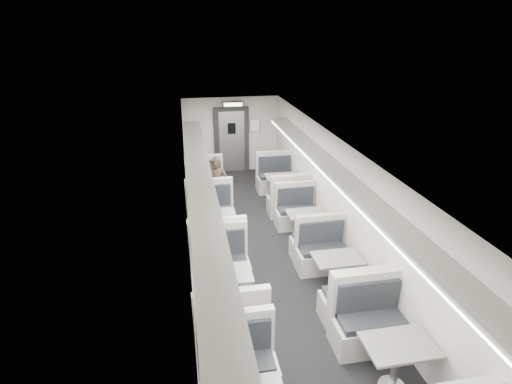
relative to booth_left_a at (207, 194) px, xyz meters
name	(u,v)px	position (x,y,z in m)	size (l,w,h in m)	color
room	(272,218)	(1.00, -3.27, 0.82)	(3.24, 12.24, 2.64)	black
booth_left_a	(207,194)	(0.00, 0.00, 0.00)	(1.05, 2.12, 1.14)	beige
booth_left_b	(214,230)	(0.00, -2.06, 0.02)	(1.10, 2.23, 1.19)	beige
booth_left_c	(225,292)	(0.00, -4.21, 0.01)	(1.07, 2.17, 1.16)	beige
booth_right_a	(282,189)	(2.00, 0.01, 0.00)	(1.05, 2.13, 1.14)	beige
booth_right_b	(305,227)	(2.00, -2.16, -0.02)	(0.98, 1.98, 1.06)	beige
booth_right_c	(336,274)	(2.00, -4.02, -0.02)	(1.00, 2.03, 1.09)	beige
booth_right_d	(396,366)	(2.00, -6.14, 0.01)	(1.07, 2.16, 1.16)	beige
passenger	(217,186)	(0.25, -0.40, 0.37)	(0.54, 0.36, 1.49)	black
window_a	(185,158)	(-0.49, 0.13, 0.97)	(0.02, 1.18, 0.84)	black
window_b	(188,191)	(-0.49, -2.07, 0.97)	(0.02, 1.18, 0.84)	black
window_c	(191,246)	(-0.49, -4.27, 0.97)	(0.02, 1.18, 0.84)	black
window_d	(199,355)	(-0.49, -6.47, 0.97)	(0.02, 1.18, 0.84)	black
luggage_rack_left	(203,193)	(-0.24, -3.57, 1.54)	(0.46, 10.40, 0.09)	beige
luggage_rack_right	(347,183)	(2.24, -3.57, 1.54)	(0.46, 10.40, 0.09)	beige
vestibule_door	(232,141)	(1.00, 2.67, 0.66)	(1.10, 0.13, 2.10)	black
exit_sign	(233,104)	(1.00, 2.18, 1.90)	(0.62, 0.12, 0.16)	black
wall_notice	(255,125)	(1.75, 2.65, 1.12)	(0.32, 0.02, 0.40)	white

